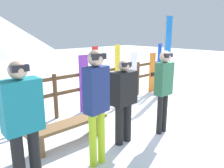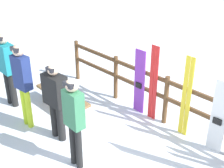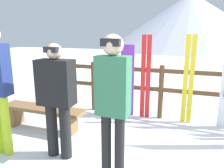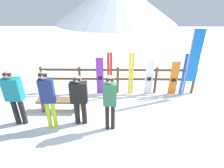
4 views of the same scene
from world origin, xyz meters
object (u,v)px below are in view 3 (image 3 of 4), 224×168
at_px(person_black, 57,95).
at_px(ski_pair_red, 146,77).
at_px(snowboard_purple, 127,81).
at_px(ski_pair_yellow, 188,80).
at_px(person_plaid_green, 113,98).
at_px(bench, 43,112).

distance_m(person_black, ski_pair_red, 2.05).
relative_size(person_black, ski_pair_red, 0.94).
bearing_deg(snowboard_purple, ski_pair_red, 0.52).
bearing_deg(person_black, snowboard_purple, 76.65).
xyz_separation_m(snowboard_purple, ski_pair_yellow, (1.19, 0.00, 0.11)).
xyz_separation_m(person_black, snowboard_purple, (0.44, 1.87, -0.16)).
distance_m(person_black, person_plaid_green, 0.93).
bearing_deg(snowboard_purple, ski_pair_yellow, 0.16).
distance_m(person_plaid_green, snowboard_purple, 2.18).
bearing_deg(person_black, bench, 139.58).
xyz_separation_m(person_plaid_green, ski_pair_yellow, (0.75, 2.12, -0.17)).
xyz_separation_m(bench, ski_pair_red, (1.60, 1.22, 0.52)).
height_order(bench, snowboard_purple, snowboard_purple).
distance_m(person_plaid_green, ski_pair_yellow, 2.25).
xyz_separation_m(bench, ski_pair_yellow, (2.42, 1.22, 0.52)).
relative_size(bench, person_plaid_green, 0.93).
height_order(person_plaid_green, ski_pair_red, person_plaid_green).
height_order(ski_pair_red, ski_pair_yellow, ski_pair_yellow).
height_order(bench, person_plaid_green, person_plaid_green).
bearing_deg(ski_pair_yellow, person_black, -131.12).
xyz_separation_m(bench, person_black, (0.78, -0.66, 0.58)).
height_order(bench, ski_pair_yellow, ski_pair_yellow).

